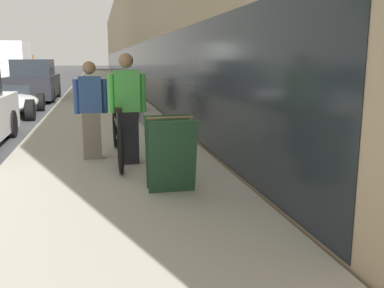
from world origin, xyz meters
TOP-DOWN VIEW (x-y plane):
  - sidewalk_slab at (4.89, 21.00)m, footprint 3.26×70.00m
  - storefront_facade at (11.55, 29.00)m, footprint 10.01×70.00m
  - tandem_bicycle at (5.01, 1.55)m, footprint 0.52×2.55m
  - person_rider at (5.16, 1.23)m, footprint 0.56×0.22m
  - person_bystander at (4.62, 1.67)m, footprint 0.52×0.20m
  - bike_rack_hoop at (5.76, 5.27)m, footprint 0.05×0.60m
  - cruiser_bike_nearest at (5.69, 6.24)m, footprint 0.52×1.65m
  - cruiser_bike_middle at (6.08, 8.35)m, footprint 0.52×1.72m
  - cruiser_bike_farthest at (5.71, 10.40)m, footprint 0.52×1.72m
  - sandwich_board_sign at (5.56, -0.24)m, footprint 0.56×0.56m
  - vintage_roadster_curbside at (2.04, 8.52)m, footprint 1.88×3.97m
  - parked_sedan_far at (2.16, 13.77)m, footprint 1.81×4.42m
  - moving_truck at (-1.69, 31.63)m, footprint 2.34×6.56m

SIDE VIEW (x-z plane):
  - sidewalk_slab at x=4.89m, z-range 0.00..0.14m
  - vintage_roadster_curbside at x=2.04m, z-range -0.06..0.84m
  - cruiser_bike_nearest at x=5.69m, z-range 0.07..0.91m
  - tandem_bicycle at x=5.01m, z-range 0.07..0.95m
  - cruiser_bike_middle at x=6.08m, z-range 0.06..0.99m
  - cruiser_bike_farthest at x=5.71m, z-range 0.06..0.99m
  - sandwich_board_sign at x=5.56m, z-range 0.14..1.04m
  - bike_rack_hoop at x=5.76m, z-range 0.23..1.07m
  - parked_sedan_far at x=2.16m, z-range -0.08..1.60m
  - person_bystander at x=4.62m, z-range 0.14..1.67m
  - person_rider at x=5.16m, z-range 0.14..1.79m
  - moving_truck at x=-1.69m, z-range 0.01..3.01m
  - storefront_facade at x=11.55m, z-range -0.01..7.14m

